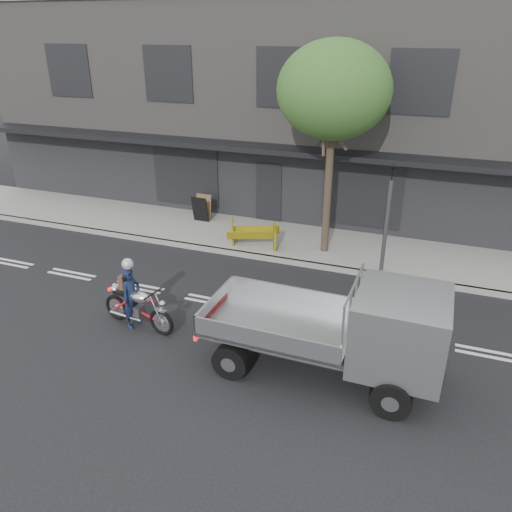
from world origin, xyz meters
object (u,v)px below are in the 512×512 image
object	(u,v)px
motorcycle	(138,307)
rider	(132,298)
construction_barrier	(251,236)
street_tree	(334,91)
flatbed_ute	(376,330)
traffic_light_pole	(386,225)
sandwich_board	(200,209)

from	to	relation	value
motorcycle	rider	size ratio (longest dim) A/B	1.36
construction_barrier	street_tree	bearing A→B (deg)	16.47
rider	flatbed_ute	world-z (taller)	flatbed_ute
traffic_light_pole	sandwich_board	world-z (taller)	traffic_light_pole
traffic_light_pole	rider	xyz separation A→B (m)	(-5.55, -5.16, -0.84)
traffic_light_pole	construction_barrier	world-z (taller)	traffic_light_pole
sandwich_board	rider	bearing A→B (deg)	-75.69
motorcycle	rider	world-z (taller)	rider
flatbed_ute	sandwich_board	xyz separation A→B (m)	(-7.58, 7.20, -0.68)
sandwich_board	street_tree	bearing A→B (deg)	-9.37
street_tree	sandwich_board	xyz separation A→B (m)	(-5.11, 1.01, -4.63)
motorcycle	sandwich_board	world-z (taller)	sandwich_board
traffic_light_pole	motorcycle	distance (m)	7.55
construction_barrier	rider	bearing A→B (deg)	-102.55
motorcycle	construction_barrier	size ratio (longest dim) A/B	1.35
rider	sandwich_board	distance (m)	7.19
traffic_light_pole	motorcycle	bearing A→B (deg)	-136.30
flatbed_ute	construction_barrier	bearing A→B (deg)	132.16
traffic_light_pole	flatbed_ute	distance (m)	5.38
flatbed_ute	rider	bearing A→B (deg)	179.01
rider	sandwich_board	size ratio (longest dim) A/B	1.62
street_tree	flatbed_ute	xyz separation A→B (m)	(2.48, -6.19, -3.95)
rider	construction_barrier	size ratio (longest dim) A/B	0.99
flatbed_ute	motorcycle	bearing A→B (deg)	178.96
motorcycle	rider	distance (m)	0.27
street_tree	rider	size ratio (longest dim) A/B	4.18
flatbed_ute	construction_barrier	distance (m)	7.36
street_tree	sandwich_board	world-z (taller)	street_tree
flatbed_ute	sandwich_board	distance (m)	10.48
traffic_light_pole	flatbed_ute	bearing A→B (deg)	-84.91
street_tree	construction_barrier	world-z (taller)	street_tree
traffic_light_pole	sandwich_board	size ratio (longest dim) A/B	3.52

